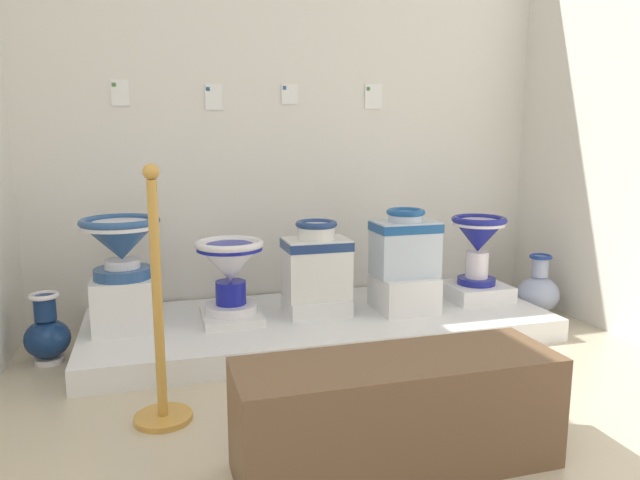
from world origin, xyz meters
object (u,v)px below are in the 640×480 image
(antique_toilet_squat_floral, at_px, (121,240))
(plinth_block_central_ornate, at_px, (476,291))
(antique_toilet_broad_patterned, at_px, (230,265))
(antique_toilet_central_ornate, at_px, (478,238))
(info_placard_first, at_px, (120,92))
(info_placard_second, at_px, (214,97))
(info_placard_third, at_px, (289,94))
(antique_toilet_pale_glazed, at_px, (405,242))
(info_placard_fourth, at_px, (373,96))
(stanchion_post_near_left, at_px, (160,342))
(plinth_block_squat_floral, at_px, (125,304))
(antique_toilet_leftmost, at_px, (316,260))
(plinth_block_broad_patterned, at_px, (231,316))
(museum_bench, at_px, (397,413))
(decorative_vase_spare, at_px, (47,334))
(decorative_vase_companion, at_px, (539,292))
(plinth_block_leftmost, at_px, (316,305))
(plinth_block_pale_glazed, at_px, (404,292))

(antique_toilet_squat_floral, height_order, plinth_block_central_ornate, antique_toilet_squat_floral)
(antique_toilet_broad_patterned, distance_m, plinth_block_central_ornate, 1.58)
(antique_toilet_broad_patterned, relative_size, antique_toilet_central_ornate, 0.95)
(antique_toilet_broad_patterned, bearing_deg, info_placard_first, 138.03)
(info_placard_second, relative_size, info_placard_third, 1.24)
(antique_toilet_pale_glazed, height_order, plinth_block_central_ornate, antique_toilet_pale_glazed)
(info_placard_fourth, height_order, stanchion_post_near_left, info_placard_fourth)
(plinth_block_squat_floral, distance_m, antique_toilet_leftmost, 1.08)
(info_placard_fourth, bearing_deg, plinth_block_broad_patterned, -154.39)
(plinth_block_broad_patterned, distance_m, museum_bench, 1.48)
(antique_toilet_central_ornate, relative_size, info_placard_fourth, 2.71)
(info_placard_first, xyz_separation_m, decorative_vase_spare, (-0.40, -0.54, -1.25))
(plinth_block_squat_floral, height_order, info_placard_first, info_placard_first)
(antique_toilet_broad_patterned, distance_m, info_placard_third, 1.18)
(antique_toilet_broad_patterned, distance_m, antique_toilet_pale_glazed, 1.02)
(plinth_block_central_ornate, bearing_deg, info_placard_first, 167.00)
(antique_toilet_squat_floral, bearing_deg, decorative_vase_companion, -1.55)
(plinth_block_broad_patterned, xyz_separation_m, museum_bench, (0.38, -1.43, 0.05))
(info_placard_fourth, xyz_separation_m, decorative_vase_spare, (-1.97, -0.54, -1.25))
(plinth_block_leftmost, height_order, antique_toilet_leftmost, antique_toilet_leftmost)
(info_placard_first, height_order, stanchion_post_near_left, info_placard_first)
(antique_toilet_squat_floral, bearing_deg, plinth_block_pale_glazed, -3.20)
(antique_toilet_broad_patterned, height_order, info_placard_second, info_placard_second)
(decorative_vase_companion, relative_size, stanchion_post_near_left, 0.38)
(plinth_block_squat_floral, distance_m, stanchion_post_near_left, 0.88)
(antique_toilet_central_ornate, bearing_deg, info_placard_first, 167.00)
(plinth_block_broad_patterned, relative_size, info_placard_second, 2.44)
(info_placard_fourth, bearing_deg, plinth_block_pale_glazed, -91.13)
(museum_bench, bearing_deg, decorative_vase_spare, 133.83)
(plinth_block_central_ornate, bearing_deg, antique_toilet_leftmost, -179.69)
(plinth_block_squat_floral, distance_m, info_placard_first, 1.23)
(antique_toilet_leftmost, relative_size, decorative_vase_spare, 1.22)
(antique_toilet_leftmost, bearing_deg, info_placard_second, 135.93)
(plinth_block_leftmost, relative_size, decorative_vase_companion, 0.89)
(antique_toilet_leftmost, bearing_deg, antique_toilet_squat_floral, 179.80)
(plinth_block_squat_floral, relative_size, antique_toilet_squat_floral, 0.79)
(antique_toilet_leftmost, xyz_separation_m, antique_toilet_central_ornate, (1.06, 0.01, 0.08))
(plinth_block_pale_glazed, bearing_deg, antique_toilet_central_ornate, 9.51)
(antique_toilet_squat_floral, bearing_deg, info_placard_first, 87.68)
(antique_toilet_central_ornate, bearing_deg, info_placard_third, 156.04)
(antique_toilet_broad_patterned, xyz_separation_m, decorative_vase_companion, (1.97, -0.06, -0.28))
(plinth_block_squat_floral, bearing_deg, plinth_block_leftmost, -0.20)
(decorative_vase_spare, relative_size, museum_bench, 0.33)
(antique_toilet_squat_floral, distance_m, decorative_vase_companion, 2.57)
(plinth_block_squat_floral, height_order, decorative_vase_companion, plinth_block_squat_floral)
(plinth_block_squat_floral, bearing_deg, info_placard_first, 87.68)
(plinth_block_central_ornate, xyz_separation_m, info_placard_second, (-1.56, 0.48, 1.21))
(plinth_block_central_ornate, bearing_deg, antique_toilet_squat_floral, -179.94)
(plinth_block_central_ornate, xyz_separation_m, museum_bench, (-1.17, -1.44, 0.02))
(plinth_block_leftmost, xyz_separation_m, museum_bench, (-0.12, -1.43, 0.03))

